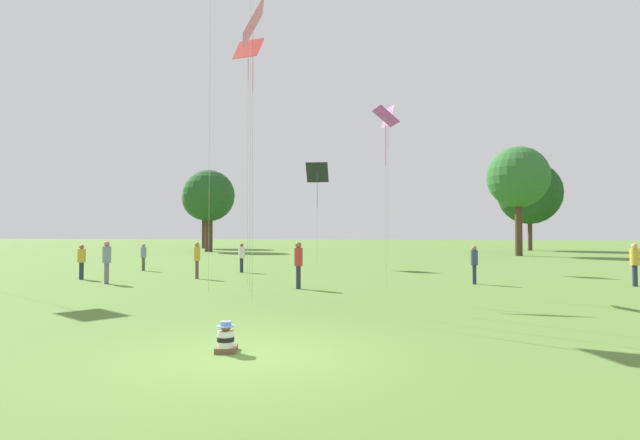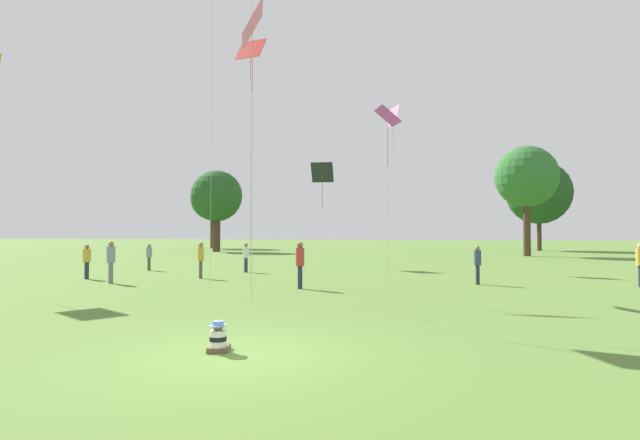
% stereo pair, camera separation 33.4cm
% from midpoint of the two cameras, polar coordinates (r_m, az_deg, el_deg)
% --- Properties ---
extents(ground_plane, '(300.00, 300.00, 0.00)m').
position_cam_midpoint_polar(ground_plane, '(9.35, -9.60, -15.07)').
color(ground_plane, '#567A33').
extents(seated_toddler, '(0.47, 0.54, 0.59)m').
position_cam_midpoint_polar(seated_toddler, '(9.62, -11.72, -13.16)').
color(seated_toddler, brown).
rests_on(seated_toddler, ground).
extents(person_standing_0, '(0.40, 0.40, 1.84)m').
position_cam_midpoint_polar(person_standing_0, '(23.52, -23.57, -4.02)').
color(person_standing_0, slate).
rests_on(person_standing_0, ground).
extents(person_standing_1, '(0.50, 0.50, 1.64)m').
position_cam_midpoint_polar(person_standing_1, '(26.21, -25.93, -4.02)').
color(person_standing_1, '#282D42').
rests_on(person_standing_1, ground).
extents(person_standing_2, '(0.41, 0.41, 1.84)m').
position_cam_midpoint_polar(person_standing_2, '(19.66, -2.97, -4.65)').
color(person_standing_2, '#282D42').
rests_on(person_standing_2, ground).
extents(person_standing_3, '(0.40, 0.40, 1.57)m').
position_cam_midpoint_polar(person_standing_3, '(30.80, -19.82, -3.74)').
color(person_standing_3, brown).
rests_on(person_standing_3, ground).
extents(person_standing_4, '(0.50, 0.50, 1.77)m').
position_cam_midpoint_polar(person_standing_4, '(24.19, 31.97, -3.95)').
color(person_standing_4, '#282D42').
rests_on(person_standing_4, ground).
extents(person_standing_5, '(0.41, 0.41, 1.66)m').
position_cam_midpoint_polar(person_standing_5, '(22.37, 16.81, -4.48)').
color(person_standing_5, '#282D42').
rests_on(person_standing_5, ground).
extents(person_standing_6, '(0.50, 0.50, 1.62)m').
position_cam_midpoint_polar(person_standing_6, '(28.11, -9.29, -3.98)').
color(person_standing_6, '#282D42').
rests_on(person_standing_6, ground).
extents(person_standing_7, '(0.30, 0.30, 1.75)m').
position_cam_midpoint_polar(person_standing_7, '(24.70, -14.25, -4.05)').
color(person_standing_7, brown).
rests_on(person_standing_7, ground).
extents(kite_2, '(1.07, 1.48, 9.38)m').
position_cam_midpoint_polar(kite_2, '(16.95, -8.27, 20.85)').
color(kite_2, pink).
rests_on(kite_2, ground).
extents(kite_4, '(1.18, 1.28, 7.22)m').
position_cam_midpoint_polar(kite_4, '(20.58, 7.05, 11.26)').
color(kite_4, '#B738C6').
rests_on(kite_4, ground).
extents(kite_5, '(0.95, 1.34, 10.41)m').
position_cam_midpoint_polar(kite_5, '(33.33, 7.49, 11.33)').
color(kite_5, pink).
rests_on(kite_5, ground).
extents(kite_6, '(1.31, 0.89, 10.73)m').
position_cam_midpoint_polar(kite_6, '(23.10, -8.64, 18.31)').
color(kite_6, red).
rests_on(kite_6, ground).
extents(kite_7, '(1.50, 0.88, 6.83)m').
position_cam_midpoint_polar(kite_7, '(33.17, -0.61, 5.33)').
color(kite_7, '#1E2328').
rests_on(kite_7, ground).
extents(distant_tree_0, '(6.25, 6.25, 10.23)m').
position_cam_midpoint_polar(distant_tree_0, '(72.57, -13.19, 2.40)').
color(distant_tree_0, '#473323').
rests_on(distant_tree_0, ground).
extents(distant_tree_1, '(7.80, 7.80, 11.09)m').
position_cam_midpoint_polar(distant_tree_1, '(67.44, 22.70, 2.87)').
color(distant_tree_1, '#473323').
rests_on(distant_tree_1, ground).
extents(distant_tree_2, '(5.83, 5.83, 10.46)m').
position_cam_midpoint_polar(distant_tree_2, '(51.40, 21.53, 4.53)').
color(distant_tree_2, '#473323').
rests_on(distant_tree_2, ground).
extents(distant_tree_3, '(5.99, 5.99, 9.54)m').
position_cam_midpoint_polar(distant_tree_3, '(59.67, -12.73, 2.67)').
color(distant_tree_3, '#473323').
rests_on(distant_tree_3, ground).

